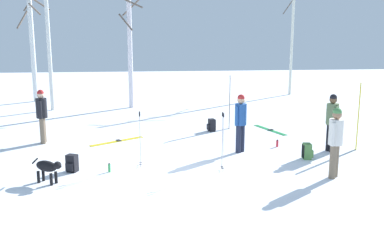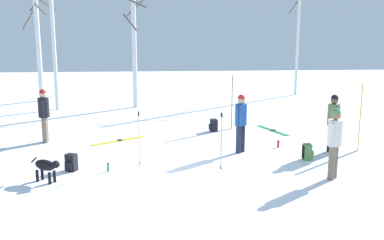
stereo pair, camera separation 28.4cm
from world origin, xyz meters
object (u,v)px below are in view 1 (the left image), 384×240
Objects in this scene: ski_pair_lying_1 at (117,141)px; person_0 at (42,113)px; person_1 at (332,119)px; water_bottle_1 at (277,143)px; person_3 at (336,138)px; ski_pair_lying_0 at (270,130)px; backpack_1 at (307,151)px; birch_tree_1 at (32,35)px; ski_poles_0 at (140,138)px; ski_pair_planted_1 at (230,102)px; ski_poles_1 at (223,140)px; backpack_0 at (72,163)px; backpack_2 at (211,125)px; person_2 at (241,119)px; ski_pair_planted_0 at (358,117)px; water_bottle_0 at (109,168)px; birch_tree_2 at (48,21)px; birch_tree_4 at (292,23)px; dog at (48,167)px; birch_tree_3 at (130,38)px.

person_0 is at bearing 178.47° from ski_pair_lying_1.
water_bottle_1 is (-1.39, 0.70, -0.87)m from person_1.
person_3 reaches higher than ski_pair_lying_0.
backpack_1 is 0.07× the size of birch_tree_1.
ski_poles_0 is at bearing 162.86° from person_3.
ski_pair_planted_1 is at bearing 21.77° from ski_pair_lying_1.
person_1 is at bearing -12.84° from person_0.
ski_poles_1 is at bearing -103.17° from ski_pair_planted_1.
backpack_0 is 1.00× the size of backpack_2.
ski_pair_planted_1 is at bearing 103.90° from person_3.
ski_pair_lying_1 is 1.17× the size of ski_poles_0.
person_0 is at bearing -172.50° from ski_pair_lying_0.
person_2 is 3.90× the size of backpack_0.
person_1 is 7.41m from backpack_0.
ski_pair_planted_0 reaches higher than water_bottle_1.
birch_tree_2 reaches higher than water_bottle_0.
ski_pair_planted_0 is at bearing -36.97° from backpack_2.
person_1 is 4.42m from backpack_2.
person_1 reaches higher than ski_pair_lying_1.
person_2 is 1.15× the size of ski_poles_1.
person_0 is 0.26× the size of birch_tree_1.
person_2 is 4.87m from backpack_0.
backpack_0 is (-4.94, -4.61, -0.76)m from ski_pair_planted_1.
person_3 is at bearing -88.40° from backpack_1.
ski_poles_1 is at bearing -33.18° from person_0.
ski_poles_0 is at bearing -123.24° from birch_tree_4.
ski_poles_1 reaches higher than water_bottle_1.
birch_tree_4 is at bearing 56.76° from ski_poles_0.
ski_pair_lying_1 is 3.85× the size of backpack_1.
ski_pair_planted_0 reaches higher than backpack_0.
person_0 is at bearing -166.37° from ski_pair_planted_1.
person_3 is 0.26× the size of birch_tree_1.
dog is at bearing -115.98° from backpack_0.
ski_pair_planted_0 is 0.25× the size of birch_tree_2.
backpack_2 is at bearing -150.00° from ski_pair_planted_1.
person_1 is 1.15× the size of ski_poles_1.
backpack_2 is 6.90m from birch_tree_3.
person_0 is at bearing 137.94° from ski_poles_0.
ski_poles_1 is 15.21m from birch_tree_4.
ski_pair_lying_0 is (-0.95, 2.99, -0.97)m from person_1.
person_3 is 6.90m from ski_pair_lying_1.
backpack_2 is 2.92m from water_bottle_1.
ski_pair_planted_0 reaches higher than ski_pair_lying_0.
dog is 3.43× the size of water_bottle_0.
person_1 is at bearing -72.45° from ski_pair_lying_0.
birch_tree_1 is 0.82× the size of birch_tree_2.
birch_tree_3 is (4.95, -2.46, -0.13)m from birch_tree_1.
ski_pair_lying_0 is (1.40, -0.52, -0.96)m from ski_pair_planted_1.
person_3 is 0.88× the size of ski_pair_planted_1.
person_1 is 0.22× the size of birch_tree_4.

